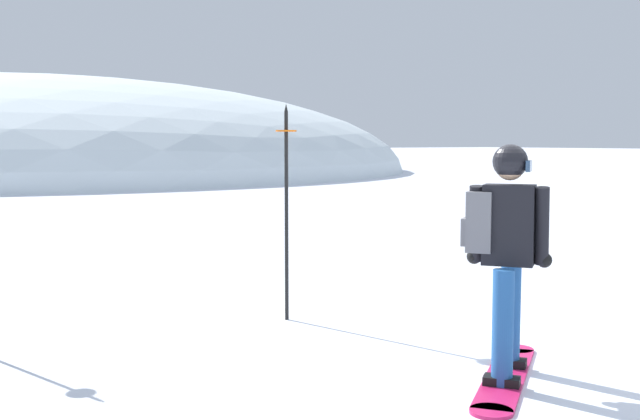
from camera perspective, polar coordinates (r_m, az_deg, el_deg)
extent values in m
plane|color=white|center=(6.66, 13.67, -10.15)|extent=(300.00, 300.00, 0.00)
ellipsoid|color=silver|center=(45.65, -20.42, 2.61)|extent=(42.43, 38.19, 10.45)
cube|color=#D11E5B|center=(5.96, 13.50, -11.85)|extent=(1.41, 1.16, 0.02)
cylinder|color=#D11E5B|center=(6.71, 14.27, -9.95)|extent=(0.28, 0.28, 0.02)
cylinder|color=#D11E5B|center=(5.22, 12.50, -14.29)|extent=(0.28, 0.28, 0.02)
cube|color=black|center=(6.18, 13.77, -10.85)|extent=(0.26, 0.29, 0.06)
cube|color=black|center=(5.72, 13.23, -12.14)|extent=(0.26, 0.29, 0.06)
cylinder|color=#235699|center=(6.08, 13.84, -7.40)|extent=(0.15, 0.15, 0.82)
cylinder|color=#235699|center=(5.62, 13.31, -8.43)|extent=(0.15, 0.15, 0.82)
cube|color=black|center=(5.74, 13.73, -1.07)|extent=(0.39, 0.42, 0.58)
cylinder|color=black|center=(5.77, 11.46, -0.99)|extent=(0.20, 0.19, 0.57)
cylinder|color=black|center=(5.72, 16.02, -1.14)|extent=(0.20, 0.19, 0.57)
sphere|color=black|center=(5.84, 11.28, -3.38)|extent=(0.11, 0.11, 0.11)
sphere|color=black|center=(5.79, 16.19, -3.57)|extent=(0.11, 0.11, 0.11)
cube|color=slate|center=(5.76, 11.76, -0.80)|extent=(0.33, 0.31, 0.44)
cube|color=slate|center=(5.78, 10.76, -1.56)|extent=(0.20, 0.17, 0.20)
sphere|color=tan|center=(5.71, 13.82, 3.18)|extent=(0.21, 0.21, 0.21)
sphere|color=black|center=(5.71, 13.83, 3.48)|extent=(0.25, 0.25, 0.25)
cube|color=navy|center=(5.69, 15.12, 3.15)|extent=(0.15, 0.13, 0.08)
cylinder|color=black|center=(7.46, -2.48, -0.52)|extent=(0.04, 0.04, 2.01)
cylinder|color=orange|center=(7.42, -2.51, 5.84)|extent=(0.20, 0.20, 0.02)
cone|color=black|center=(7.43, -2.51, 7.54)|extent=(0.04, 0.04, 0.08)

